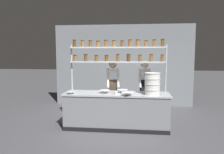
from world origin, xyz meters
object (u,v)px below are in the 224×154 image
(prep_bowl_center_back, at_px, (127,94))
(prep_bowl_near_left, at_px, (105,92))
(chef_center, at_px, (144,86))
(spice_shelf_unit, at_px, (117,56))
(prep_bowl_center_front, at_px, (123,91))
(serving_cup_front, at_px, (116,93))
(container_stack, at_px, (152,84))
(prep_bowl_near_right, at_px, (71,93))
(chef_left, at_px, (113,86))

(prep_bowl_center_back, bearing_deg, prep_bowl_near_left, 155.21)
(chef_center, distance_m, prep_bowl_center_back, 1.18)
(spice_shelf_unit, bearing_deg, prep_bowl_center_front, -56.56)
(prep_bowl_center_back, distance_m, serving_cup_front, 0.33)
(prep_bowl_near_left, bearing_deg, container_stack, -3.81)
(spice_shelf_unit, distance_m, chef_center, 1.23)
(prep_bowl_center_front, height_order, serving_cup_front, serving_cup_front)
(prep_bowl_near_right, relative_size, serving_cup_front, 2.64)
(prep_bowl_center_back, bearing_deg, spice_shelf_unit, 115.22)
(spice_shelf_unit, xyz_separation_m, prep_bowl_near_right, (-1.12, -0.58, -0.92))
(chef_left, xyz_separation_m, prep_bowl_near_right, (-0.96, -0.93, -0.06))
(chef_center, height_order, container_stack, chef_center)
(container_stack, height_order, prep_bowl_center_back, container_stack)
(prep_bowl_center_front, distance_m, prep_bowl_center_back, 0.42)
(spice_shelf_unit, relative_size, chef_center, 1.50)
(spice_shelf_unit, bearing_deg, prep_bowl_near_left, -129.25)
(container_stack, height_order, prep_bowl_center_front, container_stack)
(prep_bowl_near_left, relative_size, prep_bowl_near_right, 1.32)
(prep_bowl_center_front, bearing_deg, spice_shelf_unit, 123.44)
(chef_center, xyz_separation_m, prep_bowl_near_left, (-1.03, -0.81, -0.04))
(chef_center, bearing_deg, prep_bowl_near_left, -153.19)
(prep_bowl_near_left, height_order, prep_bowl_center_front, same)
(prep_bowl_near_left, xyz_separation_m, prep_bowl_center_back, (0.60, -0.28, 0.00))
(spice_shelf_unit, distance_m, chef_left, 0.95)
(chef_center, distance_m, prep_bowl_near_left, 1.32)
(chef_left, xyz_separation_m, prep_bowl_center_back, (0.46, -0.98, -0.05))
(container_stack, bearing_deg, chef_left, 143.59)
(chef_center, distance_m, prep_bowl_center_front, 0.90)
(spice_shelf_unit, relative_size, prep_bowl_near_right, 12.14)
(container_stack, height_order, prep_bowl_near_left, container_stack)
(chef_center, distance_m, prep_bowl_near_right, 2.13)
(prep_bowl_near_right, bearing_deg, serving_cup_front, 4.76)
(spice_shelf_unit, bearing_deg, prep_bowl_center_back, -64.78)
(chef_center, height_order, prep_bowl_center_front, chef_center)
(chef_center, bearing_deg, chef_left, 175.54)
(chef_center, relative_size, prep_bowl_near_right, 8.10)
(spice_shelf_unit, height_order, serving_cup_front, spice_shelf_unit)
(prep_bowl_center_front, relative_size, prep_bowl_near_right, 1.31)
(container_stack, relative_size, prep_bowl_center_front, 1.94)
(prep_bowl_near_right, bearing_deg, prep_bowl_near_left, 15.05)
(chef_left, height_order, prep_bowl_near_left, chef_left)
(chef_center, bearing_deg, prep_bowl_center_back, -123.29)
(chef_center, xyz_separation_m, prep_bowl_near_right, (-1.86, -1.04, -0.05))
(prep_bowl_near_left, xyz_separation_m, serving_cup_front, (0.31, -0.13, 0.00))
(prep_bowl_near_left, relative_size, serving_cup_front, 3.47)
(chef_left, height_order, chef_center, chef_left)
(chef_center, xyz_separation_m, prep_bowl_center_front, (-0.58, -0.69, -0.04))
(prep_bowl_near_right, bearing_deg, chef_center, 29.14)
(container_stack, bearing_deg, chef_center, 100.49)
(serving_cup_front, bearing_deg, prep_bowl_near_left, 157.30)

